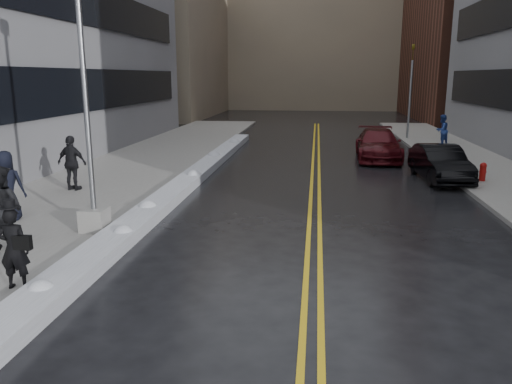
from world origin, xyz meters
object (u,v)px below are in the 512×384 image
(pedestrian_d, at_px, (72,163))
(pedestrian_east, at_px, (442,130))
(fire_hydrant, at_px, (483,171))
(pedestrian_c, at_px, (6,186))
(traffic_signal, at_px, (411,88))
(pedestrian_b, at_px, (2,208))
(pedestrian_fedora, at_px, (14,249))
(lamppost, at_px, (89,141))
(car_maroon, at_px, (378,145))
(car_black, at_px, (440,163))

(pedestrian_d, bearing_deg, pedestrian_east, -129.03)
(fire_hydrant, height_order, pedestrian_c, pedestrian_c)
(traffic_signal, xyz_separation_m, pedestrian_b, (-13.28, -23.62, -2.24))
(fire_hydrant, height_order, traffic_signal, traffic_signal)
(pedestrian_fedora, xyz_separation_m, pedestrian_d, (-2.96, 8.24, 0.18))
(lamppost, distance_m, fire_hydrant, 14.81)
(pedestrian_d, relative_size, pedestrian_east, 1.08)
(pedestrian_east, bearing_deg, car_maroon, 8.74)
(pedestrian_fedora, bearing_deg, car_black, -136.70)
(pedestrian_fedora, distance_m, pedestrian_d, 8.76)
(car_maroon, bearing_deg, fire_hydrant, -57.36)
(lamppost, height_order, fire_hydrant, lamppost)
(pedestrian_c, xyz_separation_m, car_black, (13.68, 7.89, -0.43))
(lamppost, bearing_deg, pedestrian_fedora, -88.45)
(lamppost, xyz_separation_m, traffic_signal, (11.80, 22.00, 0.87))
(pedestrian_fedora, xyz_separation_m, pedestrian_c, (-2.98, 4.39, 0.19))
(pedestrian_b, xyz_separation_m, pedestrian_c, (-1.40, 2.31, -0.01))
(pedestrian_b, relative_size, pedestrian_d, 1.03)
(pedestrian_d, xyz_separation_m, pedestrian_east, (15.96, 13.77, -0.07))
(pedestrian_fedora, relative_size, pedestrian_east, 0.88)
(traffic_signal, height_order, pedestrian_c, traffic_signal)
(fire_hydrant, height_order, car_maroon, car_maroon)
(traffic_signal, distance_m, car_maroon, 9.19)
(fire_hydrant, xyz_separation_m, pedestrian_fedora, (-12.20, -11.69, 0.40))
(fire_hydrant, xyz_separation_m, car_maroon, (-3.38, 5.69, 0.21))
(pedestrian_b, distance_m, pedestrian_east, 24.70)
(fire_hydrant, height_order, pedestrian_fedora, pedestrian_fedora)
(fire_hydrant, bearing_deg, pedestrian_east, 85.55)
(pedestrian_fedora, bearing_deg, fire_hydrant, -141.82)
(fire_hydrant, height_order, pedestrian_east, pedestrian_east)
(car_maroon, bearing_deg, car_black, -67.89)
(pedestrian_c, xyz_separation_m, pedestrian_east, (15.98, 17.63, -0.09))
(pedestrian_b, xyz_separation_m, pedestrian_east, (14.58, 19.94, -0.10))
(pedestrian_east, bearing_deg, lamppost, 15.24)
(pedestrian_d, bearing_deg, car_maroon, -132.01)
(pedestrian_east, bearing_deg, car_black, 37.51)
(pedestrian_c, bearing_deg, pedestrian_fedora, 110.85)
(pedestrian_b, distance_m, pedestrian_c, 2.70)
(pedestrian_east, bearing_deg, pedestrian_c, 8.62)
(fire_hydrant, bearing_deg, traffic_signal, 92.05)
(traffic_signal, relative_size, pedestrian_c, 3.01)
(fire_hydrant, bearing_deg, car_maroon, 120.70)
(car_black, bearing_deg, lamppost, -145.74)
(fire_hydrant, xyz_separation_m, pedestrian_b, (-13.78, -9.62, 0.61))
(pedestrian_east, bearing_deg, pedestrian_b, 14.63)
(pedestrian_east, relative_size, car_maroon, 0.35)
(pedestrian_fedora, height_order, pedestrian_east, pedestrian_east)
(pedestrian_east, xyz_separation_m, car_black, (-2.30, -9.74, -0.34))
(fire_hydrant, relative_size, pedestrian_c, 0.37)
(lamppost, relative_size, pedestrian_d, 3.88)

